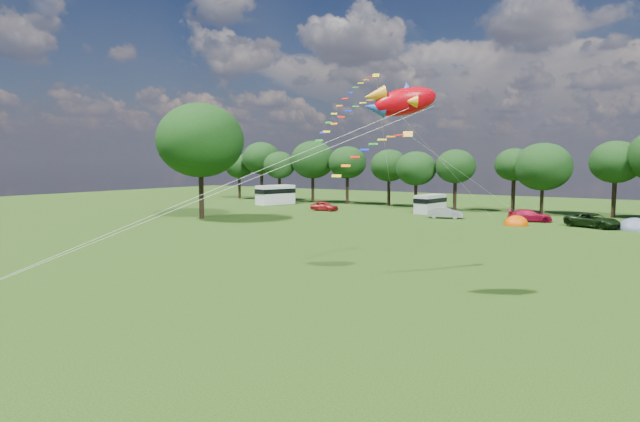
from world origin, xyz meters
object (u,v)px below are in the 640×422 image
Objects in this scene: campervan_b at (430,203)px; tent_greyblue at (635,230)px; big_tree at (200,140)px; car_a at (324,206)px; tent_orange at (516,225)px; car_d at (592,220)px; car_b at (445,213)px; fish_kite at (399,102)px; car_c at (530,216)px; campervan_a at (275,194)px.

campervan_b is 23.51m from tent_greyblue.
campervan_b is (19.60, 20.88, -7.74)m from big_tree.
car_a is 1.37× the size of tent_orange.
tent_greyblue is (3.67, 0.25, -0.70)m from car_d.
tent_orange is at bearing 23.13° from big_tree.
car_d is 1.89× the size of tent_orange.
car_b is 1.05× the size of fish_kite.
car_d reaches higher than car_b.
big_tree is 39.63m from fish_kite.
car_b is 1.34× the size of tent_orange.
tent_orange is at bearing 59.28° from fish_kite.
tent_orange is at bearing -122.16° from car_b.
tent_orange is at bearing -99.37° from car_a.
car_a is 13.94m from campervan_b.
car_c reaches higher than car_a.
campervan_a is (-5.62, 20.73, -7.44)m from big_tree.
campervan_a reaches higher than car_c.
campervan_b is at bearing -75.23° from campervan_a.
car_b is at bearing 111.44° from car_d.
fish_kite is (-4.51, -35.50, 8.82)m from car_d.
car_b is at bearing 72.30° from fish_kite.
car_c is at bearing -80.07° from campervan_a.
campervan_b is 1.41× the size of fish_kite.
big_tree reaches higher than tent_orange.
car_a is 1.02× the size of car_b.
tent_orange is 0.78× the size of fish_kite.
car_d is at bearing -96.35° from campervan_b.
fish_kite is at bearing -151.67° from campervan_b.
tent_orange is (8.57, -2.24, -0.65)m from car_b.
big_tree is 19.17m from car_a.
car_d is at bearing 17.42° from tent_orange.
car_a is 13.13m from campervan_a.
car_b reaches higher than car_a.
car_a is 36.01m from tent_greyblue.
big_tree is 29.55m from car_b.
big_tree is 35.97m from tent_orange.
car_d is 36.86m from fish_kite.
campervan_b is at bearing 54.98° from car_c.
tent_orange is at bearing -167.11° from tent_greyblue.
campervan_a reaches higher than car_d.
car_a is at bearing 111.56° from car_d.
tent_greyblue is (42.58, 16.09, -9.00)m from big_tree.
car_c is at bearing -96.16° from car_b.
campervan_a is at bearing 174.51° from tent_greyblue.
car_c is 1.23× the size of fish_kite.
car_a is 25.95m from car_c.
tent_orange is 10.82m from tent_greyblue.
campervan_a is (-12.19, 4.79, 0.93)m from car_a.
big_tree is 2.50× the size of car_d.
car_b is 0.71× the size of car_d.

